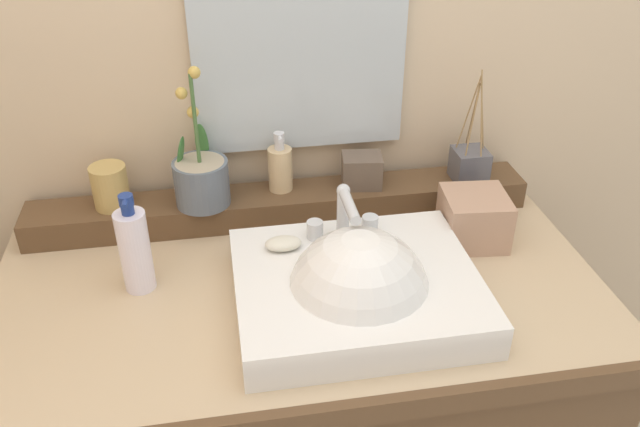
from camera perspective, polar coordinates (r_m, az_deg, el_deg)
The scene contains 12 objects.
wall_back at distance 1.50m, azimuth -4.53°, elevation 15.29°, with size 2.82×0.20×2.53m, color beige.
back_ledge at distance 1.47m, azimuth -3.28°, elevation 0.79°, with size 1.10×0.11×0.06m, color brown.
sink_basin at distance 1.21m, azimuth 3.26°, elevation -6.95°, with size 0.44×0.37×0.28m.
soap_bar at distance 1.25m, azimuth -3.20°, elevation -2.60°, with size 0.07×0.04×0.02m, color silver.
potted_plant at distance 1.41m, azimuth -10.25°, elevation 3.09°, with size 0.12×0.13×0.30m.
soap_dispenser at distance 1.45m, azimuth -3.41°, elevation 4.03°, with size 0.05×0.06×0.14m.
tumbler_cup at distance 1.45m, azimuth -17.68°, elevation 2.22°, with size 0.08×0.08×0.09m, color tan.
reed_diffuser at distance 1.53m, azimuth 12.79°, elevation 4.21°, with size 0.07×0.09×0.26m.
trinket_box at distance 1.47m, azimuth 3.63°, elevation 3.73°, with size 0.09×0.07×0.07m, color brown.
lotion_bottle at distance 1.27m, azimuth -15.72°, elevation -2.99°, with size 0.06×0.06×0.20m.
tissue_box at distance 1.42m, azimuth 13.16°, elevation -0.41°, with size 0.13×0.13×0.11m, color tan.
mirror at distance 1.38m, azimuth -1.82°, elevation 17.32°, with size 0.45×0.02×0.60m, color silver.
Camera 1 is at (-0.13, -1.01, 1.69)m, focal length 37.03 mm.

